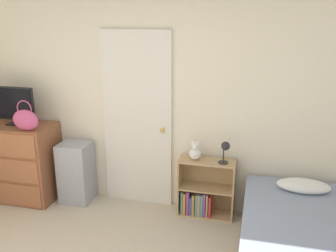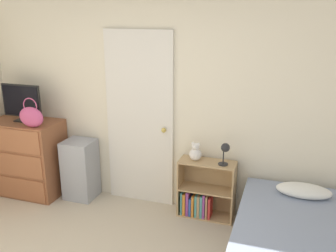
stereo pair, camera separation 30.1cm
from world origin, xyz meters
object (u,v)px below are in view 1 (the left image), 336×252
Objects in this scene: desk_lamp at (225,148)px; storage_bin at (76,172)px; bed at (307,252)px; teddy_bear at (195,152)px; dresser at (21,162)px; tv at (14,105)px; bookshelf at (202,193)px; handbag at (26,120)px.

storage_bin is at bearing -179.91° from desk_lamp.
bed is at bearing -44.58° from desk_lamp.
storage_bin is at bearing -178.39° from teddy_bear.
dresser is 4.54× the size of teddy_bear.
tv is at bearing 167.55° from bed.
teddy_bear is at bearing 173.46° from desk_lamp.
dresser is at bearing -176.65° from bookshelf.
dresser reaches higher than bookshelf.
dresser is at bearing 167.82° from bed.
desk_lamp is (2.48, 0.09, 0.37)m from dresser.
dresser is 0.71m from storage_bin.
handbag reaches higher than bed.
desk_lamp reaches higher than bookshelf.
teddy_bear is (2.15, 0.13, 0.28)m from dresser.
teddy_bear is (-0.09, -0.00, 0.50)m from bookshelf.
storage_bin is at bearing 5.71° from tv.
tv is 0.27× the size of bed.
tv is 0.34m from handbag.
handbag is at bearing -150.20° from storage_bin.
tv reaches higher than dresser.
desk_lamp is (1.78, 0.00, 0.47)m from storage_bin.
bed is at bearing -12.45° from tv.
storage_bin is 1.84m from desk_lamp.
storage_bin is at bearing -178.44° from bookshelf.
dresser is 2.17m from teddy_bear.
tv is 2.55× the size of teddy_bear.
handbag is at bearing -171.56° from bookshelf.
handbag is 0.87m from storage_bin.
storage_bin is (0.70, 0.09, -0.10)m from dresser.
bookshelf is (1.98, 0.29, -0.82)m from handbag.
teddy_bear is 0.11× the size of bed.
bookshelf is 1.35m from bed.
storage_bin is (0.44, 0.25, -0.71)m from handbag.
bookshelf is (2.25, 0.11, -0.93)m from tv.
teddy_bear reaches higher than bookshelf.
bookshelf is (2.24, 0.13, -0.22)m from dresser.
bed is at bearing -38.64° from bookshelf.
dresser is at bearing -172.73° from storage_bin.
dresser is at bearing -177.88° from desk_lamp.
handbag reaches higher than storage_bin.
desk_lamp is (2.22, 0.26, -0.24)m from handbag.
teddy_bear is at bearing 2.96° from tv.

